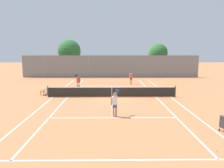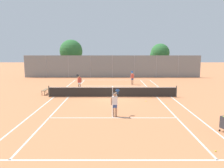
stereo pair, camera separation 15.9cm
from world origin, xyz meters
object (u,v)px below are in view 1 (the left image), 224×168
Objects in this scene: loose_tennis_ball_4 at (75,95)px; loose_tennis_ball_3 at (150,98)px; loose_tennis_ball_2 at (166,104)px; courtside_bench at (44,90)px; tennis_net at (112,92)px; player_far_left at (78,82)px; loose_tennis_ball_1 at (145,101)px; tree_behind_right at (157,54)px; tree_behind_left at (69,52)px; loose_tennis_ball_0 at (216,150)px; player_far_right at (131,77)px; player_near_side at (115,103)px.

loose_tennis_ball_3 is at bearing -10.31° from loose_tennis_ball_4.
loose_tennis_ball_2 is at bearing -71.14° from loose_tennis_ball_3.
tennis_net is at bearing -11.43° from courtside_bench.
player_far_left is at bearing 38.02° from courtside_bench.
loose_tennis_ball_1 is 21.24m from tree_behind_right.
loose_tennis_ball_2 and loose_tennis_ball_3 have the same top height.
tree_behind_left reaches higher than loose_tennis_ball_4.
player_far_left is 1.18× the size of courtside_bench.
loose_tennis_ball_3 is 0.04× the size of courtside_bench.
courtside_bench is (-9.56, 3.21, 0.38)m from loose_tennis_ball_1.
tree_behind_left is (-10.79, 19.34, 4.09)m from loose_tennis_ball_3.
player_far_left is 3.07m from loose_tennis_ball_4.
player_far_left is 10.46m from loose_tennis_ball_2.
courtside_bench reaches higher than loose_tennis_ball_3.
loose_tennis_ball_0 and loose_tennis_ball_2 have the same top height.
loose_tennis_ball_2 is 0.04× the size of courtside_bench.
player_far_left is 15.86m from tree_behind_left.
player_far_right is (6.18, 3.77, 0.00)m from player_far_left.
player_far_left is 0.32× the size of tree_behind_right.
loose_tennis_ball_0 is at bearing -85.23° from loose_tennis_ball_3.
loose_tennis_ball_3 is at bearing 64.17° from loose_tennis_ball_1.
tree_behind_left is (-3.63, 15.11, 3.19)m from player_far_left.
tree_behind_left is (-10.13, 20.71, 4.09)m from loose_tennis_ball_1.
loose_tennis_ball_1 is 1.00× the size of loose_tennis_ball_3.
player_near_side is 26.88× the size of loose_tennis_ball_0.
player_far_right is at bearing 80.06° from player_near_side.
player_near_side is 0.29× the size of tree_behind_left.
tree_behind_right is at bearing 76.09° from loose_tennis_ball_3.
loose_tennis_ball_1 is 1.00× the size of loose_tennis_ball_4.
player_far_left is at bearing -148.59° from player_far_right.
player_far_right is 10.65m from loose_tennis_ball_2.
tree_behind_right reaches higher than loose_tennis_ball_3.
tree_behind_left is at bearing 111.12° from tennis_net.
loose_tennis_ball_3 is 7.23m from loose_tennis_ball_4.
loose_tennis_ball_2 is (8.00, -6.68, -0.89)m from player_far_left.
loose_tennis_ball_4 is 21.47m from tree_behind_right.
loose_tennis_ball_1 is (2.72, 4.27, -0.89)m from player_near_side.
player_far_right reaches higher than tennis_net.
loose_tennis_ball_1 is at bearing -33.15° from tennis_net.
player_far_right is 1.18× the size of courtside_bench.
tennis_net is 3.73m from loose_tennis_ball_4.
loose_tennis_ball_3 is (7.16, -4.23, -0.89)m from player_far_left.
player_near_side is 26.88× the size of loose_tennis_ball_3.
player_far_right reaches higher than loose_tennis_ball_2.
tree_behind_right is (4.67, 18.84, 3.75)m from loose_tennis_ball_3.
player_near_side is at bearing 130.27° from loose_tennis_ball_0.
tree_behind_left is (-7.29, 18.86, 3.61)m from tennis_net.
loose_tennis_ball_4 is at bearing -88.99° from player_far_left.
tree_behind_right is (8.17, 18.36, 3.27)m from tennis_net.
tennis_net reaches higher than loose_tennis_ball_0.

